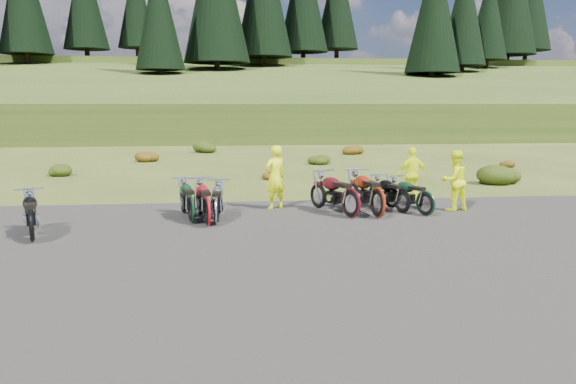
{
  "coord_description": "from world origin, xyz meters",
  "views": [
    {
      "loc": [
        -2.03,
        -13.07,
        3.03
      ],
      "look_at": [
        -0.55,
        0.44,
        0.87
      ],
      "focal_mm": 35.0,
      "sensor_mm": 36.0,
      "label": 1
    }
  ],
  "objects": [
    {
      "name": "gravel_pad",
      "position": [
        0.0,
        -2.0,
        0.0
      ],
      "size": [
        20.0,
        12.0,
        0.04
      ],
      "primitive_type": "cube",
      "color": "black",
      "rests_on": "ground"
    },
    {
      "name": "shrub_5",
      "position": [
        2.5,
        14.5,
        0.31
      ],
      "size": [
        1.03,
        1.03,
        0.61
      ],
      "primitive_type": "ellipsoid",
      "color": "#22330C",
      "rests_on": "ground"
    },
    {
      "name": "conifer_20",
      "position": [
        -15.0,
        75.0,
        17.65
      ],
      "size": [
        5.72,
        5.72,
        15.0
      ],
      "color": "black",
      "rests_on": "ground"
    },
    {
      "name": "motorcycle_1",
      "position": [
        -2.53,
        0.61,
        0.0
      ],
      "size": [
        1.05,
        2.19,
        1.1
      ],
      "primitive_type": null,
      "rotation": [
        0.0,
        0.0,
        1.75
      ],
      "color": "#9F0B12",
      "rests_on": "ground"
    },
    {
      "name": "person_right_a",
      "position": [
        4.32,
        1.94,
        0.86
      ],
      "size": [
        0.97,
        0.85,
        1.71
      ],
      "primitive_type": "imported",
      "rotation": [
        0.0,
        0.0,
        3.41
      ],
      "color": "#E1F40C",
      "rests_on": "ground"
    },
    {
      "name": "motorcycle_3",
      "position": [
        -2.31,
        0.82,
        0.0
      ],
      "size": [
        0.72,
        1.96,
        1.02
      ],
      "primitive_type": null,
      "rotation": [
        0.0,
        0.0,
        1.53
      ],
      "color": "#A6A6AB",
      "rests_on": "ground"
    },
    {
      "name": "shrub_6",
      "position": [
        5.4,
        19.8,
        0.38
      ],
      "size": [
        1.3,
        1.3,
        0.77
      ],
      "primitive_type": "ellipsoid",
      "color": "#67370C",
      "rests_on": "ground"
    },
    {
      "name": "motorcycle_7",
      "position": [
        3.26,
        1.28,
        0.0
      ],
      "size": [
        1.47,
        1.99,
        1.0
      ],
      "primitive_type": null,
      "rotation": [
        0.0,
        0.0,
        2.06
      ],
      "color": "black",
      "rests_on": "ground"
    },
    {
      "name": "hill_slope",
      "position": [
        0.0,
        50.0,
        0.0
      ],
      "size": [
        300.0,
        45.97,
        9.37
      ],
      "primitive_type": null,
      "rotation": [
        0.14,
        0.0,
        0.0
      ],
      "color": "#2E4316",
      "rests_on": "ground"
    },
    {
      "name": "conifer_26",
      "position": [
        21.0,
        49.0,
        13.37
      ],
      "size": [
        6.16,
        6.16,
        16.0
      ],
      "color": "black",
      "rests_on": "ground"
    },
    {
      "name": "motorcycle_0",
      "position": [
        -6.29,
        -0.6,
        0.0
      ],
      "size": [
        1.29,
        2.13,
        1.06
      ],
      "primitive_type": null,
      "rotation": [
        0.0,
        0.0,
        1.9
      ],
      "color": "black",
      "rests_on": "ground"
    },
    {
      "name": "motorcycle_2",
      "position": [
        -2.95,
        1.05,
        0.0
      ],
      "size": [
        1.1,
        2.12,
        1.06
      ],
      "primitive_type": null,
      "rotation": [
        0.0,
        0.0,
        1.79
      ],
      "color": "black",
      "rests_on": "ground"
    },
    {
      "name": "shrub_4",
      "position": [
        -0.4,
        9.2,
        0.23
      ],
      "size": [
        0.77,
        0.77,
        0.45
      ],
      "primitive_type": "ellipsoid",
      "color": "#67370C",
      "rests_on": "ground"
    },
    {
      "name": "shrub_3",
      "position": [
        -3.3,
        21.9,
        0.46
      ],
      "size": [
        1.56,
        1.56,
        0.92
      ],
      "primitive_type": "ellipsoid",
      "color": "#22330C",
      "rests_on": "ground"
    },
    {
      "name": "shrub_1",
      "position": [
        -9.1,
        11.3,
        0.31
      ],
      "size": [
        1.03,
        1.03,
        0.61
      ],
      "primitive_type": "ellipsoid",
      "color": "#22330C",
      "rests_on": "ground"
    },
    {
      "name": "motorcycle_6",
      "position": [
        1.91,
        1.15,
        0.0
      ],
      "size": [
        1.25,
        2.42,
        1.21
      ],
      "primitive_type": null,
      "rotation": [
        0.0,
        0.0,
        1.79
      ],
      "color": "maroon",
      "rests_on": "ground"
    },
    {
      "name": "conifer_27",
      "position": [
        27.0,
        55.0,
        14.06
      ],
      "size": [
        5.72,
        5.72,
        15.0
      ],
      "color": "black",
      "rests_on": "ground"
    },
    {
      "name": "shrub_2",
      "position": [
        -6.2,
        16.6,
        0.38
      ],
      "size": [
        1.3,
        1.3,
        0.77
      ],
      "primitive_type": "ellipsoid",
      "color": "#67370C",
      "rests_on": "ground"
    },
    {
      "name": "person_right_b",
      "position": [
        3.61,
        3.45,
        0.84
      ],
      "size": [
        1.04,
        0.56,
        1.69
      ],
      "primitive_type": "imported",
      "rotation": [
        0.0,
        0.0,
        3.29
      ],
      "color": "#E1F40C",
      "rests_on": "ground"
    },
    {
      "name": "conifer_28",
      "position": [
        33.0,
        61.0,
        14.76
      ],
      "size": [
        5.28,
        5.28,
        14.0
      ],
      "color": "black",
      "rests_on": "ground"
    },
    {
      "name": "person_middle",
      "position": [
        -0.67,
        2.73,
        0.91
      ],
      "size": [
        0.8,
        0.71,
        1.83
      ],
      "primitive_type": "imported",
      "rotation": [
        0.0,
        0.0,
        3.66
      ],
      "color": "#E1F40C",
      "rests_on": "ground"
    },
    {
      "name": "hill_plateau",
      "position": [
        0.0,
        110.0,
        0.0
      ],
      "size": [
        300.0,
        90.0,
        9.17
      ],
      "primitive_type": "cube",
      "color": "#2E4316",
      "rests_on": "ground"
    },
    {
      "name": "conifer_21",
      "position": [
        -9.0,
        50.0,
        12.56
      ],
      "size": [
        5.28,
        5.28,
        14.0
      ],
      "color": "black",
      "rests_on": "ground"
    },
    {
      "name": "ground",
      "position": [
        0.0,
        0.0,
        0.0
      ],
      "size": [
        300.0,
        300.0,
        0.0
      ],
      "primitive_type": "plane",
      "color": "#394818",
      "rests_on": "ground"
    },
    {
      "name": "shrub_7",
      "position": [
        8.3,
        7.1,
        0.46
      ],
      "size": [
        1.56,
        1.56,
        0.92
      ],
      "primitive_type": "ellipsoid",
      "color": "#22330C",
      "rests_on": "ground"
    },
    {
      "name": "motorcycle_5",
      "position": [
        2.77,
        1.72,
        0.0
      ],
      "size": [
        1.28,
        1.98,
        0.99
      ],
      "primitive_type": null,
      "rotation": [
        0.0,
        0.0,
        1.95
      ],
      "color": "black",
      "rests_on": "ground"
    },
    {
      "name": "shrub_8",
      "position": [
        11.2,
        12.4,
        0.23
      ],
      "size": [
        0.77,
        0.77,
        0.45
      ],
      "primitive_type": "ellipsoid",
      "color": "#67370C",
      "rests_on": "ground"
    },
    {
      "name": "motorcycle_4",
      "position": [
        1.21,
        1.23,
        0.0
      ],
      "size": [
        1.65,
        2.35,
        1.18
      ],
      "primitive_type": null,
      "rotation": [
        0.0,
        0.0,
        2.02
      ],
      "color": "#4B0C12",
      "rests_on": "ground"
    }
  ]
}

